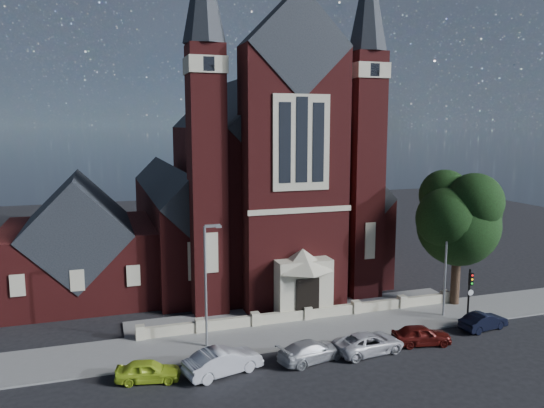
{
  "coord_description": "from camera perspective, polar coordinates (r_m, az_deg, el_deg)",
  "views": [
    {
      "loc": [
        -14.13,
        -28.24,
        14.26
      ],
      "look_at": [
        -0.93,
        12.0,
        7.95
      ],
      "focal_mm": 35.0,
      "sensor_mm": 36.0,
      "label": 1
    }
  ],
  "objects": [
    {
      "name": "forecourt_wall",
      "position": [
        40.13,
        3.8,
        -12.37
      ],
      "size": [
        24.0,
        0.4,
        0.9
      ],
      "primitive_type": "cube",
      "color": "#B2AA8D",
      "rests_on": "ground"
    },
    {
      "name": "forecourt_paving",
      "position": [
        41.87,
        2.76,
        -11.45
      ],
      "size": [
        26.0,
        3.0,
        0.14
      ],
      "primitive_type": "cube",
      "color": "slate",
      "rests_on": "ground"
    },
    {
      "name": "traffic_signal",
      "position": [
        41.33,
        20.5,
        -8.49
      ],
      "size": [
        0.28,
        0.42,
        4.0
      ],
      "color": "black",
      "rests_on": "ground"
    },
    {
      "name": "car_lime_van",
      "position": [
        31.93,
        -13.19,
        -17.07
      ],
      "size": [
        3.82,
        2.16,
        1.23
      ],
      "primitive_type": "imported",
      "rotation": [
        0.0,
        0.0,
        1.36
      ],
      "color": "#B7D62A",
      "rests_on": "ground"
    },
    {
      "name": "car_white_suv",
      "position": [
        35.14,
        10.39,
        -14.47
      ],
      "size": [
        4.85,
        2.66,
        1.29
      ],
      "primitive_type": "imported",
      "rotation": [
        0.0,
        0.0,
        1.69
      ],
      "color": "silver",
      "rests_on": "ground"
    },
    {
      "name": "parish_hall",
      "position": [
        47.4,
        -20.04,
        -4.54
      ],
      "size": [
        12.0,
        12.2,
        10.24
      ],
      "color": "#511615",
      "rests_on": "ground"
    },
    {
      "name": "car_navy",
      "position": [
        40.95,
        21.78,
        -11.63
      ],
      "size": [
        3.88,
        1.93,
        1.22
      ],
      "primitive_type": "imported",
      "rotation": [
        0.0,
        0.0,
        1.75
      ],
      "color": "black",
      "rests_on": "ground"
    },
    {
      "name": "car_dark_red",
      "position": [
        37.06,
        15.77,
        -13.4
      ],
      "size": [
        4.09,
        2.28,
        1.31
      ],
      "primitive_type": "imported",
      "rotation": [
        0.0,
        0.0,
        1.37
      ],
      "color": "#4D100D",
      "rests_on": "ground"
    },
    {
      "name": "car_silver_b",
      "position": [
        33.6,
        4.26,
        -15.47
      ],
      "size": [
        4.68,
        2.75,
        1.27
      ],
      "primitive_type": "imported",
      "rotation": [
        0.0,
        0.0,
        1.81
      ],
      "color": "#9D9FA4",
      "rests_on": "ground"
    },
    {
      "name": "pavement_strip",
      "position": [
        38.41,
        4.94,
        -13.36
      ],
      "size": [
        60.0,
        5.0,
        0.12
      ],
      "primitive_type": "cube",
      "color": "slate",
      "rests_on": "ground"
    },
    {
      "name": "ground",
      "position": [
        47.68,
        -0.06,
        -8.93
      ],
      "size": [
        120.0,
        120.0,
        0.0
      ],
      "primitive_type": "plane",
      "color": "black",
      "rests_on": "ground"
    },
    {
      "name": "street_lamp_right",
      "position": [
        41.47,
        18.3,
        -5.44
      ],
      "size": [
        1.16,
        0.22,
        8.09
      ],
      "color": "gray",
      "rests_on": "ground"
    },
    {
      "name": "street_tree",
      "position": [
        43.82,
        19.77,
        -1.62
      ],
      "size": [
        6.4,
        6.6,
        10.7
      ],
      "color": "black",
      "rests_on": "ground"
    },
    {
      "name": "street_lamp_left",
      "position": [
        34.23,
        -7.02,
        -7.99
      ],
      "size": [
        1.16,
        0.22,
        8.09
      ],
      "color": "gray",
      "rests_on": "ground"
    },
    {
      "name": "car_silver_a",
      "position": [
        32.03,
        -5.28,
        -16.49
      ],
      "size": [
        4.89,
        2.8,
        1.52
      ],
      "primitive_type": "imported",
      "rotation": [
        0.0,
        0.0,
        1.84
      ],
      "color": "#B7B8C0",
      "rests_on": "ground"
    },
    {
      "name": "church",
      "position": [
        53.44,
        -2.71,
        1.94
      ],
      "size": [
        20.01,
        34.9,
        29.2
      ],
      "color": "#511615",
      "rests_on": "ground"
    }
  ]
}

